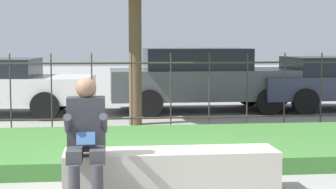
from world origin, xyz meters
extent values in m
cube|color=#B7B2A3|center=(0.22, 0.00, 0.24)|extent=(2.28, 0.54, 0.49)
cylinder|color=#38383D|center=(-0.78, -0.61, 0.29)|extent=(0.11, 0.11, 0.40)
cube|color=#38383D|center=(-0.78, -0.40, 0.55)|extent=(0.15, 0.42, 0.13)
cylinder|color=#38383D|center=(-0.56, -0.61, 0.29)|extent=(0.11, 0.11, 0.40)
cube|color=#38383D|center=(-0.56, -0.40, 0.55)|extent=(0.15, 0.42, 0.13)
cube|color=#333338|center=(-0.67, -0.19, 0.82)|extent=(0.38, 0.24, 0.54)
sphere|color=#8C664C|center=(-0.67, -0.21, 1.18)|extent=(0.21, 0.21, 0.21)
cylinder|color=#333338|center=(-0.84, -0.35, 0.84)|extent=(0.08, 0.29, 0.24)
cylinder|color=#333338|center=(-0.50, -0.35, 0.84)|extent=(0.08, 0.29, 0.24)
cube|color=#335689|center=(-0.67, -0.45, 0.71)|extent=(0.18, 0.09, 0.13)
cube|color=#3D7533|center=(0.00, 2.12, 0.11)|extent=(10.95, 2.85, 0.21)
cylinder|color=#332D28|center=(0.00, 3.91, 0.29)|extent=(8.95, 0.03, 0.03)
cylinder|color=#332D28|center=(0.00, 3.91, 1.26)|extent=(8.95, 0.03, 0.03)
cylinder|color=#332D28|center=(-2.07, 3.91, 0.71)|extent=(0.02, 0.02, 1.43)
cylinder|color=#332D28|center=(-1.38, 3.91, 0.71)|extent=(0.02, 0.02, 1.43)
cylinder|color=#332D28|center=(-0.69, 3.91, 0.71)|extent=(0.02, 0.02, 1.43)
cylinder|color=#332D28|center=(0.00, 3.91, 0.71)|extent=(0.02, 0.02, 1.43)
cylinder|color=#332D28|center=(0.69, 3.91, 0.71)|extent=(0.02, 0.02, 1.43)
cylinder|color=#332D28|center=(1.38, 3.91, 0.71)|extent=(0.02, 0.02, 1.43)
cylinder|color=#332D28|center=(2.07, 3.91, 0.71)|extent=(0.02, 0.02, 1.43)
cylinder|color=#332D28|center=(2.75, 3.91, 0.71)|extent=(0.02, 0.02, 1.43)
cylinder|color=#332D28|center=(3.44, 3.91, 0.71)|extent=(0.02, 0.02, 1.43)
cylinder|color=black|center=(3.95, 6.03, 0.30)|extent=(0.60, 0.23, 0.59)
cylinder|color=black|center=(3.86, 7.73, 0.30)|extent=(0.60, 0.23, 0.59)
cylinder|color=black|center=(-1.69, 5.83, 0.30)|extent=(0.61, 0.25, 0.60)
cylinder|color=black|center=(-1.54, 7.59, 0.30)|extent=(0.61, 0.25, 0.60)
cube|color=#4C5156|center=(1.83, 7.05, 0.64)|extent=(4.31, 1.84, 0.68)
cube|color=black|center=(1.66, 7.05, 1.22)|extent=(2.37, 1.61, 0.49)
cylinder|color=black|center=(3.16, 6.15, 0.30)|extent=(0.60, 0.20, 0.59)
cylinder|color=black|center=(3.17, 7.94, 0.30)|extent=(0.60, 0.20, 0.59)
cylinder|color=black|center=(0.49, 6.16, 0.30)|extent=(0.60, 0.20, 0.59)
cylinder|color=black|center=(0.50, 7.95, 0.30)|extent=(0.60, 0.20, 0.59)
cylinder|color=brown|center=(0.13, 5.06, 1.70)|extent=(0.25, 0.25, 3.41)
camera|label=1|loc=(-0.49, -5.85, 1.66)|focal=60.00mm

